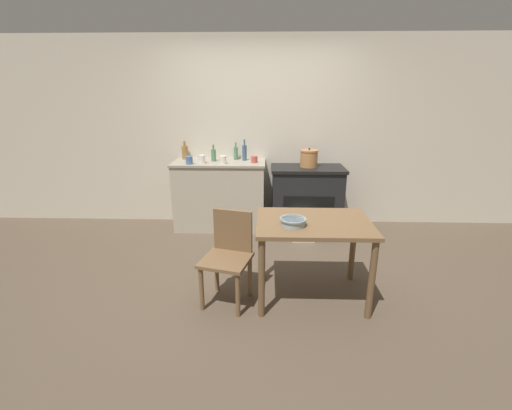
{
  "coord_description": "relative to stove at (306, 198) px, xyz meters",
  "views": [
    {
      "loc": [
        0.12,
        -3.24,
        1.79
      ],
      "look_at": [
        0.0,
        0.42,
        0.61
      ],
      "focal_mm": 24.0,
      "sensor_mm": 36.0,
      "label": 1
    }
  ],
  "objects": [
    {
      "name": "ground_plane",
      "position": [
        -0.67,
        -1.28,
        -0.44
      ],
      "size": [
        14.0,
        14.0,
        0.0
      ],
      "primitive_type": "plane",
      "color": "brown"
    },
    {
      "name": "wall_back",
      "position": [
        -0.67,
        0.31,
        0.84
      ],
      "size": [
        8.0,
        0.07,
        2.55
      ],
      "color": "beige",
      "rests_on": "ground_plane"
    },
    {
      "name": "counter_cabinet",
      "position": [
        -1.19,
        0.01,
        0.03
      ],
      "size": [
        1.24,
        0.56,
        0.93
      ],
      "color": "#B2A893",
      "rests_on": "ground_plane"
    },
    {
      "name": "stove",
      "position": [
        0.0,
        0.0,
        0.0
      ],
      "size": [
        0.97,
        0.58,
        0.87
      ],
      "color": "black",
      "rests_on": "ground_plane"
    },
    {
      "name": "work_table",
      "position": [
        -0.14,
        -1.71,
        0.19
      ],
      "size": [
        0.99,
        0.74,
        0.74
      ],
      "color": "brown",
      "rests_on": "ground_plane"
    },
    {
      "name": "chair",
      "position": [
        -0.88,
        -1.78,
        0.01
      ],
      "size": [
        0.49,
        0.49,
        0.82
      ],
      "rotation": [
        0.0,
        0.0,
        -0.26
      ],
      "color": "brown",
      "rests_on": "ground_plane"
    },
    {
      "name": "flour_sack",
      "position": [
        -0.07,
        -0.42,
        -0.26
      ],
      "size": [
        0.29,
        0.2,
        0.35
      ],
      "primitive_type": "cube",
      "color": "beige",
      "rests_on": "ground_plane"
    },
    {
      "name": "stock_pot",
      "position": [
        0.01,
        0.01,
        0.55
      ],
      "size": [
        0.24,
        0.24,
        0.25
      ],
      "color": "#B77A47",
      "rests_on": "stove"
    },
    {
      "name": "mixing_bowl_large",
      "position": [
        -0.33,
        -1.83,
        0.34
      ],
      "size": [
        0.22,
        0.22,
        0.06
      ],
      "color": "#93A8B2",
      "rests_on": "work_table"
    },
    {
      "name": "bottle_far_left",
      "position": [
        -0.98,
        0.18,
        0.59
      ],
      "size": [
        0.06,
        0.06,
        0.24
      ],
      "color": "#517F5B",
      "rests_on": "counter_cabinet"
    },
    {
      "name": "bottle_left",
      "position": [
        -1.69,
        0.19,
        0.59
      ],
      "size": [
        0.08,
        0.08,
        0.25
      ],
      "color": "olive",
      "rests_on": "counter_cabinet"
    },
    {
      "name": "bottle_mid_left",
      "position": [
        -0.85,
        0.12,
        0.6
      ],
      "size": [
        0.06,
        0.06,
        0.28
      ],
      "color": "#3D5675",
      "rests_on": "counter_cabinet"
    },
    {
      "name": "bottle_center_left",
      "position": [
        -1.27,
        0.05,
        0.58
      ],
      "size": [
        0.06,
        0.06,
        0.22
      ],
      "color": "#517F5B",
      "rests_on": "counter_cabinet"
    },
    {
      "name": "cup_center",
      "position": [
        -0.72,
        -0.04,
        0.54
      ],
      "size": [
        0.09,
        0.09,
        0.09
      ],
      "primitive_type": "cylinder",
      "color": "#B74C42",
      "rests_on": "counter_cabinet"
    },
    {
      "name": "cup_center_right",
      "position": [
        -1.4,
        -0.09,
        0.55
      ],
      "size": [
        0.08,
        0.08,
        0.1
      ],
      "primitive_type": "cylinder",
      "color": "silver",
      "rests_on": "counter_cabinet"
    },
    {
      "name": "cup_mid_right",
      "position": [
        -1.12,
        -0.12,
        0.55
      ],
      "size": [
        0.08,
        0.08,
        0.1
      ],
      "primitive_type": "cylinder",
      "color": "silver",
      "rests_on": "counter_cabinet"
    },
    {
      "name": "cup_right",
      "position": [
        -1.55,
        -0.17,
        0.55
      ],
      "size": [
        0.09,
        0.09,
        0.1
      ],
      "primitive_type": "cylinder",
      "color": "#4C6B99",
      "rests_on": "counter_cabinet"
    }
  ]
}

